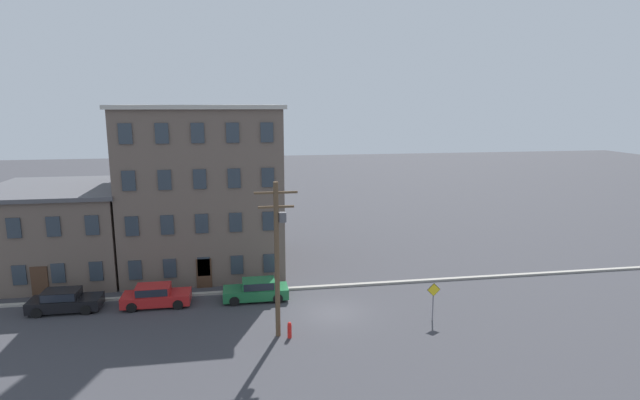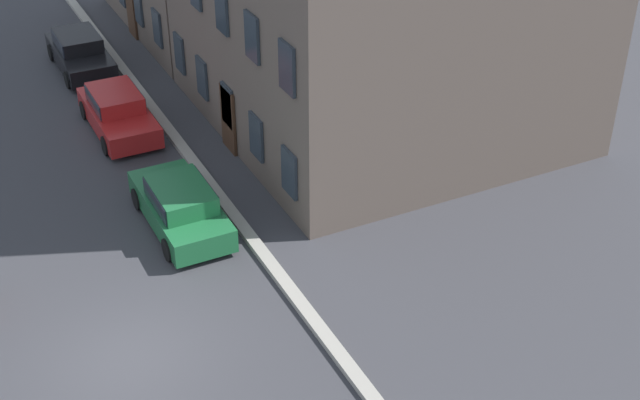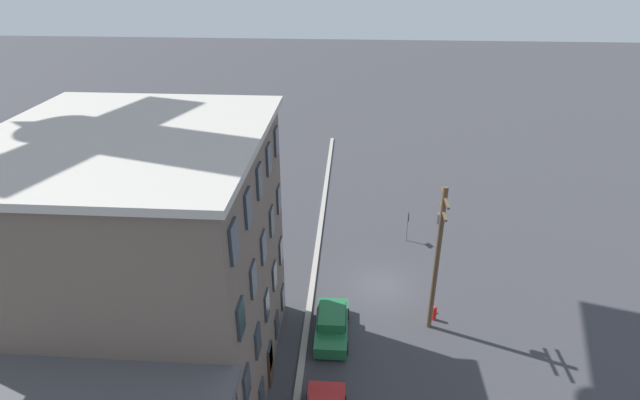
# 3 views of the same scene
# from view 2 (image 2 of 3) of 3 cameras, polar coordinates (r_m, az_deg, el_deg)

# --- Properties ---
(ground_plane) EXTENTS (200.00, 200.00, 0.00)m
(ground_plane) POSITION_cam_2_polar(r_m,az_deg,el_deg) (21.90, -12.17, -9.91)
(ground_plane) COLOR #38383D
(kerb_strip) EXTENTS (56.00, 0.36, 0.16)m
(kerb_strip) POSITION_cam_2_polar(r_m,az_deg,el_deg) (22.90, -1.31, -6.58)
(kerb_strip) COLOR #9E998E
(kerb_strip) RESTS_ON ground_plane
(car_black) EXTENTS (4.40, 1.92, 1.43)m
(car_black) POSITION_cam_2_polar(r_m,az_deg,el_deg) (36.56, -15.12, 9.19)
(car_black) COLOR black
(car_black) RESTS_ON ground_plane
(car_red) EXTENTS (4.40, 1.92, 1.43)m
(car_red) POSITION_cam_2_polar(r_m,az_deg,el_deg) (31.42, -12.83, 5.62)
(car_red) COLOR #B21E1E
(car_red) RESTS_ON ground_plane
(car_green) EXTENTS (4.40, 1.92, 1.43)m
(car_green) POSITION_cam_2_polar(r_m,az_deg,el_deg) (25.73, -8.91, -0.31)
(car_green) COLOR #1E6638
(car_green) RESTS_ON ground_plane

